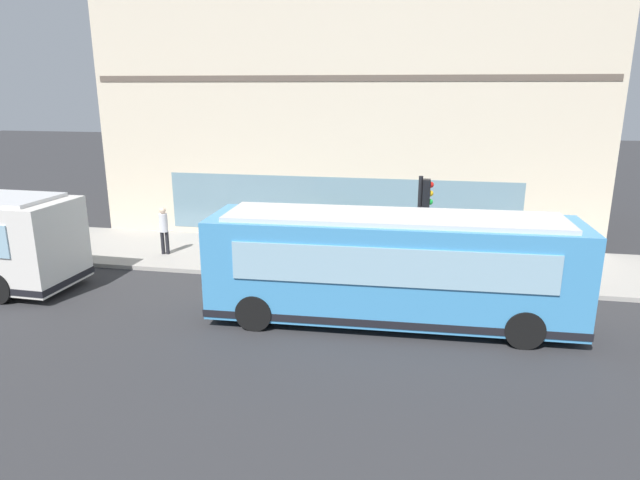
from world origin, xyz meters
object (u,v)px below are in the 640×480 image
city_bus_nearside (391,268)px  pedestrian_by_light_pole (406,232)px  pedestrian_near_building_entrance (308,222)px  newspaper_vending_box (361,236)px  fire_hydrant (553,269)px  traffic_light_near_corner (424,208)px  pedestrian_near_hydrant (164,227)px

city_bus_nearside → pedestrian_by_light_pole: bearing=-2.3°
pedestrian_near_building_entrance → newspaper_vending_box: size_ratio=1.82×
pedestrian_near_building_entrance → pedestrian_by_light_pole: pedestrian_by_light_pole is taller
fire_hydrant → newspaper_vending_box: (2.70, 6.77, 0.09)m
traffic_light_near_corner → newspaper_vending_box: bearing=34.5°
pedestrian_by_light_pole → pedestrian_near_building_entrance: bearing=75.9°
pedestrian_near_building_entrance → pedestrian_near_hydrant: 5.66m
pedestrian_near_building_entrance → pedestrian_by_light_pole: 4.10m
city_bus_nearside → pedestrian_by_light_pole: city_bus_nearside is taller
pedestrian_by_light_pole → newspaper_vending_box: bearing=59.7°
traffic_light_near_corner → pedestrian_by_light_pole: bearing=13.4°
pedestrian_near_hydrant → pedestrian_by_light_pole: pedestrian_near_hydrant is taller
fire_hydrant → pedestrian_by_light_pole: bearing=71.8°
pedestrian_by_light_pole → fire_hydrant: bearing=-108.2°
fire_hydrant → pedestrian_near_hydrant: 14.07m
traffic_light_near_corner → city_bus_nearside: bearing=166.1°
traffic_light_near_corner → newspaper_vending_box: 4.71m
pedestrian_near_building_entrance → pedestrian_near_hydrant: size_ratio=0.89×
traffic_light_near_corner → pedestrian_near_building_entrance: (3.45, 4.56, -1.49)m
traffic_light_near_corner → fire_hydrant: bearing=-79.1°
pedestrian_near_hydrant → newspaper_vending_box: pedestrian_near_hydrant is taller
traffic_light_near_corner → fire_hydrant: (0.83, -4.34, -2.06)m
city_bus_nearside → newspaper_vending_box: bearing=13.3°
pedestrian_near_building_entrance → pedestrian_by_light_pole: (-1.00, -3.98, 0.05)m
city_bus_nearside → pedestrian_near_hydrant: bearing=63.7°
newspaper_vending_box → city_bus_nearside: bearing=-166.7°
city_bus_nearside → traffic_light_near_corner: bearing=-13.9°
city_bus_nearside → newspaper_vending_box: 7.08m
traffic_light_near_corner → fire_hydrant: size_ratio=4.70×
pedestrian_near_building_entrance → newspaper_vending_box: bearing=-88.0°
traffic_light_near_corner → pedestrian_by_light_pole: traffic_light_near_corner is taller
pedestrian_near_hydrant → pedestrian_near_building_entrance: bearing=-65.3°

